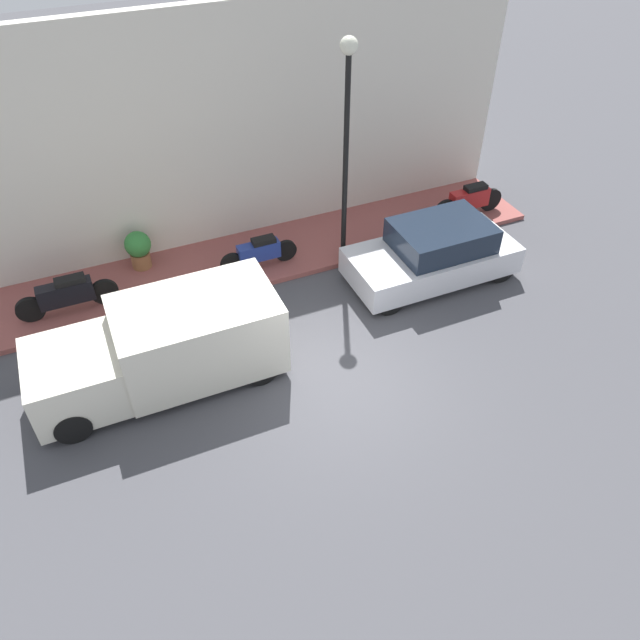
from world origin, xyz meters
name	(u,v)px	position (x,y,z in m)	size (l,w,h in m)	color
ground_plane	(339,381)	(0.00, 0.00, 0.00)	(60.00, 60.00, 0.00)	#47474C
sidewalk	(261,256)	(4.55, 0.00, 0.06)	(2.26, 14.15, 0.12)	#934C47
building_facade	(235,130)	(5.83, 0.00, 2.79)	(0.30, 14.15, 5.58)	silver
parked_car	(434,253)	(2.22, -3.44, 0.67)	(1.78, 3.90, 1.41)	silver
delivery_van	(162,347)	(1.40, 3.04, 0.87)	(1.85, 4.66, 1.70)	silver
motorcycle_red	(469,200)	(4.05, -5.65, 0.59)	(0.30, 2.05, 0.87)	#B21E1E
motorcycle_blue	(259,252)	(4.08, 0.18, 0.53)	(0.30, 1.88, 0.76)	navy
motorcycle_black	(67,294)	(4.16, 4.52, 0.59)	(0.30, 2.15, 0.86)	black
streetlamp	(347,120)	(3.65, -1.80, 3.59)	(0.37, 0.37, 5.13)	black
potted_plant	(139,248)	(5.22, 2.77, 0.64)	(0.61, 0.61, 0.93)	brown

